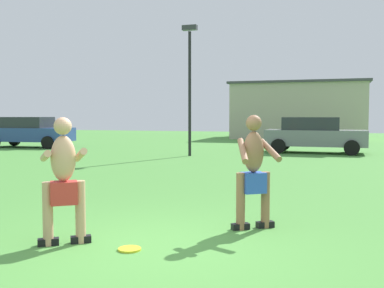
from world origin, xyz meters
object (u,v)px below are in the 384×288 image
object	(u,v)px
frisbee	(130,249)
car_gray_near_post	(314,134)
player_in_red	(64,178)
lamp_post	(190,75)
player_near	(254,170)
car_blue_mid_lot	(29,131)

from	to	relation	value
frisbee	car_gray_near_post	bearing A→B (deg)	84.25
player_in_red	lamp_post	world-z (taller)	lamp_post
player_near	player_in_red	bearing A→B (deg)	-145.41
frisbee	player_near	bearing A→B (deg)	49.64
car_gray_near_post	car_blue_mid_lot	size ratio (longest dim) A/B	0.97
car_gray_near_post	lamp_post	world-z (taller)	lamp_post
car_gray_near_post	lamp_post	xyz separation A→B (m)	(-4.79, -3.14, 2.45)
lamp_post	car_gray_near_post	bearing A→B (deg)	33.22
player_near	car_blue_mid_lot	bearing A→B (deg)	136.83
car_blue_mid_lot	lamp_post	world-z (taller)	lamp_post
player_near	lamp_post	distance (m)	12.04
player_in_red	lamp_post	distance (m)	12.86
lamp_post	player_near	bearing A→B (deg)	-67.59
player_near	lamp_post	size ratio (longest dim) A/B	0.31
player_near	car_gray_near_post	world-z (taller)	player_near
player_near	player_in_red	world-z (taller)	player_near
player_in_red	car_gray_near_post	world-z (taller)	player_in_red
player_near	lamp_post	xyz separation A→B (m)	(-4.50, 10.91, 2.41)
player_near	car_blue_mid_lot	xyz separation A→B (m)	(-14.04, 13.18, -0.04)
player_in_red	car_blue_mid_lot	size ratio (longest dim) A/B	0.36
player_in_red	frisbee	world-z (taller)	player_in_red
car_blue_mid_lot	frisbee	bearing A→B (deg)	-48.95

